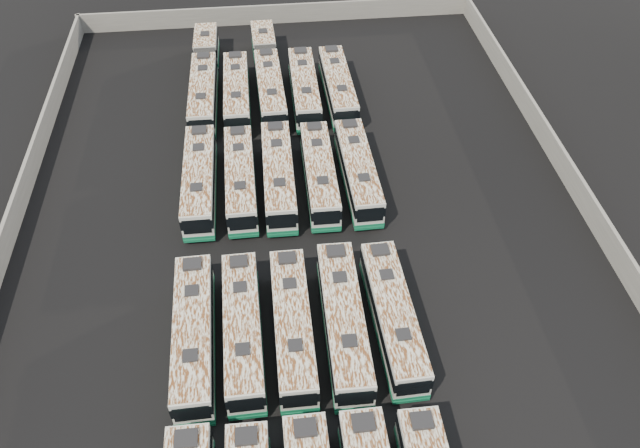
{
  "coord_description": "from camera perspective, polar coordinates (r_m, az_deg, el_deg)",
  "views": [
    {
      "loc": [
        -2.56,
        -32.08,
        34.52
      ],
      "look_at": [
        1.06,
        0.92,
        1.6
      ],
      "focal_mm": 35.0,
      "sensor_mm": 36.0,
      "label": 1
    }
  ],
  "objects": [
    {
      "name": "ground",
      "position": [
        47.19,
        -1.15,
        -2.26
      ],
      "size": [
        140.0,
        140.0,
        0.0
      ],
      "primitive_type": "plane",
      "color": "black",
      "rests_on": "ground"
    },
    {
      "name": "bus_midback_center",
      "position": [
        50.96,
        -3.81,
        4.47
      ],
      "size": [
        2.57,
        11.46,
        3.22
      ],
      "rotation": [
        0.0,
        0.0,
        -0.01
      ],
      "color": "#B8BBB4",
      "rests_on": "ground"
    },
    {
      "name": "bus_midfront_left",
      "position": [
        40.8,
        -7.06,
        -9.55
      ],
      "size": [
        2.52,
        11.14,
        3.13
      ],
      "rotation": [
        0.0,
        0.0,
        0.02
      ],
      "color": "#B8BBB4",
      "rests_on": "ground"
    },
    {
      "name": "bus_back_center",
      "position": [
        63.8,
        -4.77,
        13.55
      ],
      "size": [
        2.82,
        17.45,
        3.15
      ],
      "rotation": [
        0.0,
        0.0,
        0.03
      ],
      "color": "#B8BBB4",
      "rests_on": "ground"
    },
    {
      "name": "bus_midfront_right",
      "position": [
        40.84,
        2.17,
        -8.85
      ],
      "size": [
        2.62,
        11.61,
        3.26
      ],
      "rotation": [
        0.0,
        0.0,
        -0.01
      ],
      "color": "#B8BBB4",
      "rests_on": "ground"
    },
    {
      "name": "perimeter_wall",
      "position": [
        46.39,
        -1.17,
        -1.34
      ],
      "size": [
        45.2,
        73.2,
        2.2
      ],
      "color": "slate",
      "rests_on": "ground"
    },
    {
      "name": "bus_midback_right",
      "position": [
        51.09,
        -0.04,
        4.63
      ],
      "size": [
        2.45,
        11.08,
        3.11
      ],
      "rotation": [
        0.0,
        0.0,
        -0.01
      ],
      "color": "#B8BBB4",
      "rests_on": "ground"
    },
    {
      "name": "bus_back_right",
      "position": [
        61.31,
        -1.44,
        12.29
      ],
      "size": [
        2.48,
        11.25,
        3.16
      ],
      "rotation": [
        0.0,
        0.0,
        -0.01
      ],
      "color": "#B8BBB4",
      "rests_on": "ground"
    },
    {
      "name": "bus_midfront_far_right",
      "position": [
        41.4,
        6.68,
        -8.35
      ],
      "size": [
        2.64,
        11.17,
        3.13
      ],
      "rotation": [
        0.0,
        0.0,
        0.03
      ],
      "color": "#B8BBB4",
      "rests_on": "ground"
    },
    {
      "name": "bus_midfront_center",
      "position": [
        40.7,
        -2.5,
        -9.28
      ],
      "size": [
        2.38,
        11.13,
        3.13
      ],
      "rotation": [
        0.0,
        0.0,
        -0.0
      ],
      "color": "#B8BBB4",
      "rests_on": "ground"
    },
    {
      "name": "bus_midback_far_right",
      "position": [
        51.43,
        3.49,
        4.87
      ],
      "size": [
        2.53,
        11.19,
        3.14
      ],
      "rotation": [
        0.0,
        0.0,
        0.02
      ],
      "color": "#B8BBB4",
      "rests_on": "ground"
    },
    {
      "name": "bus_midfront_far_left",
      "position": [
        41.0,
        -11.44,
        -9.89
      ],
      "size": [
        2.62,
        11.45,
        3.21
      ],
      "rotation": [
        0.0,
        0.0,
        0.02
      ],
      "color": "#B8BBB4",
      "rests_on": "ground"
    },
    {
      "name": "bus_back_far_left",
      "position": [
        64.03,
        -10.51,
        13.06
      ],
      "size": [
        2.57,
        17.49,
        3.17
      ],
      "rotation": [
        0.0,
        0.0,
        -0.01
      ],
      "color": "#B8BBB4",
      "rests_on": "ground"
    },
    {
      "name": "bus_midback_left",
      "position": [
        51.03,
        -7.28,
        4.15
      ],
      "size": [
        2.47,
        11.08,
        3.11
      ],
      "rotation": [
        0.0,
        0.0,
        0.01
      ],
      "color": "#B8BBB4",
      "rests_on": "ground"
    },
    {
      "name": "bus_midback_far_left",
      "position": [
        51.34,
        -10.95,
        3.99
      ],
      "size": [
        2.46,
        11.44,
        3.22
      ],
      "rotation": [
        0.0,
        0.0,
        -0.0
      ],
      "color": "#B8BBB4",
      "rests_on": "ground"
    },
    {
      "name": "bus_back_far_right",
      "position": [
        61.61,
        1.64,
        12.46
      ],
      "size": [
        2.54,
        11.25,
        3.16
      ],
      "rotation": [
        0.0,
        0.0,
        0.01
      ],
      "color": "#B8BBB4",
      "rests_on": "ground"
    },
    {
      "name": "bus_back_left",
      "position": [
        61.21,
        -7.62,
        11.81
      ],
      "size": [
        2.37,
        11.09,
        3.12
      ],
      "rotation": [
        0.0,
        0.0,
        -0.0
      ],
      "color": "#B8BBB4",
      "rests_on": "ground"
    }
  ]
}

